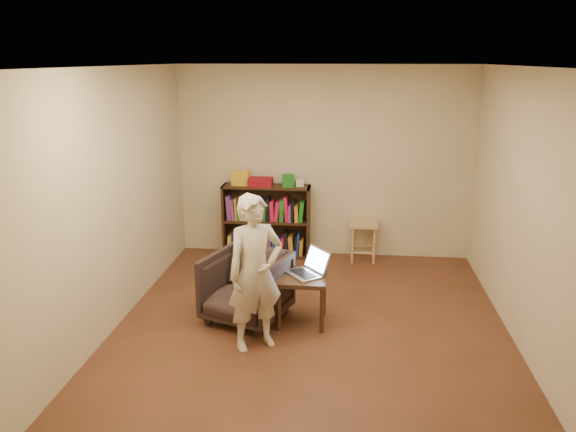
# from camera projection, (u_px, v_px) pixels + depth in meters

# --- Properties ---
(floor) EXTENTS (4.50, 4.50, 0.00)m
(floor) POSITION_uv_depth(u_px,v_px,m) (311.00, 325.00, 5.84)
(floor) COLOR #442A15
(floor) RESTS_ON ground
(ceiling) EXTENTS (4.50, 4.50, 0.00)m
(ceiling) POSITION_uv_depth(u_px,v_px,m) (314.00, 66.00, 5.13)
(ceiling) COLOR white
(ceiling) RESTS_ON wall_back
(wall_back) EXTENTS (4.00, 0.00, 4.00)m
(wall_back) POSITION_uv_depth(u_px,v_px,m) (324.00, 163.00, 7.63)
(wall_back) COLOR beige
(wall_back) RESTS_ON floor
(wall_left) EXTENTS (0.00, 4.50, 4.50)m
(wall_left) POSITION_uv_depth(u_px,v_px,m) (116.00, 198.00, 5.69)
(wall_left) COLOR beige
(wall_left) RESTS_ON floor
(wall_right) EXTENTS (0.00, 4.50, 4.50)m
(wall_right) POSITION_uv_depth(u_px,v_px,m) (525.00, 210.00, 5.27)
(wall_right) COLOR beige
(wall_right) RESTS_ON floor
(bookshelf) EXTENTS (1.20, 0.30, 1.00)m
(bookshelf) POSITION_uv_depth(u_px,v_px,m) (267.00, 225.00, 7.80)
(bookshelf) COLOR black
(bookshelf) RESTS_ON floor
(box_yellow) EXTENTS (0.24, 0.19, 0.19)m
(box_yellow) POSITION_uv_depth(u_px,v_px,m) (241.00, 178.00, 7.65)
(box_yellow) COLOR gold
(box_yellow) RESTS_ON bookshelf
(red_cloth) EXTENTS (0.32, 0.24, 0.11)m
(red_cloth) POSITION_uv_depth(u_px,v_px,m) (260.00, 182.00, 7.61)
(red_cloth) COLOR maroon
(red_cloth) RESTS_ON bookshelf
(box_green) EXTENTS (0.18, 0.18, 0.16)m
(box_green) POSITION_uv_depth(u_px,v_px,m) (288.00, 181.00, 7.57)
(box_green) COLOR #1B681E
(box_green) RESTS_ON bookshelf
(box_white) EXTENTS (0.13, 0.13, 0.08)m
(box_white) POSITION_uv_depth(u_px,v_px,m) (299.00, 183.00, 7.60)
(box_white) COLOR silver
(box_white) RESTS_ON bookshelf
(stool) EXTENTS (0.37, 0.37, 0.53)m
(stool) POSITION_uv_depth(u_px,v_px,m) (364.00, 230.00, 7.60)
(stool) COLOR #A26F4E
(stool) RESTS_ON floor
(armchair) EXTENTS (0.99, 1.00, 0.72)m
(armchair) POSITION_uv_depth(u_px,v_px,m) (247.00, 287.00, 5.87)
(armchair) COLOR #302220
(armchair) RESTS_ON floor
(side_table) EXTENTS (0.50, 0.50, 0.51)m
(side_table) POSITION_uv_depth(u_px,v_px,m) (302.00, 284.00, 5.79)
(side_table) COLOR black
(side_table) RESTS_ON floor
(laptop) EXTENTS (0.50, 0.50, 0.26)m
(laptop) POSITION_uv_depth(u_px,v_px,m) (308.00, 269.00, 5.81)
(laptop) COLOR silver
(laptop) RESTS_ON side_table
(person) EXTENTS (0.65, 0.60, 1.50)m
(person) POSITION_uv_depth(u_px,v_px,m) (255.00, 273.00, 5.21)
(person) COLOR beige
(person) RESTS_ON floor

